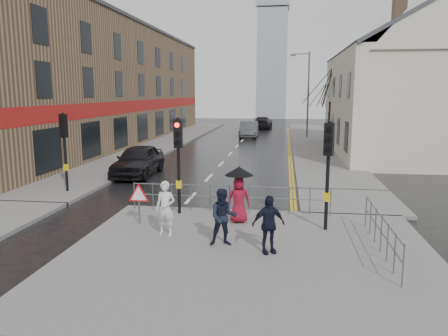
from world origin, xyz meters
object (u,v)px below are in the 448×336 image
(pedestrian_a, at_px, (165,208))
(car_parked, at_px, (138,160))
(pedestrian_b, at_px, (223,217))
(pedestrian_with_umbrella, at_px, (239,191))
(car_mid, at_px, (249,129))
(pedestrian_d, at_px, (268,224))

(pedestrian_a, distance_m, car_parked, 10.70)
(pedestrian_b, height_order, pedestrian_with_umbrella, pedestrian_with_umbrella)
(pedestrian_a, bearing_deg, pedestrian_b, -13.28)
(car_parked, relative_size, car_mid, 1.01)
(pedestrian_a, height_order, car_parked, pedestrian_a)
(car_parked, height_order, car_mid, car_parked)
(pedestrian_d, height_order, car_parked, pedestrian_d)
(pedestrian_a, height_order, pedestrian_d, pedestrian_a)
(pedestrian_with_umbrella, bearing_deg, pedestrian_b, -95.16)
(pedestrian_b, xyz_separation_m, car_parked, (-6.06, 10.46, -0.14))
(pedestrian_with_umbrella, relative_size, car_parked, 0.39)
(pedestrian_d, xyz_separation_m, car_parked, (-7.32, 10.90, -0.11))
(car_mid, bearing_deg, pedestrian_a, -90.97)
(pedestrian_b, height_order, car_mid, pedestrian_b)
(pedestrian_b, relative_size, pedestrian_with_umbrella, 0.87)
(pedestrian_b, relative_size, car_parked, 0.34)
(pedestrian_b, height_order, pedestrian_d, pedestrian_b)
(pedestrian_a, bearing_deg, car_parked, 118.84)
(pedestrian_with_umbrella, height_order, car_mid, pedestrian_with_umbrella)
(pedestrian_d, bearing_deg, car_parked, 99.08)
(pedestrian_b, distance_m, pedestrian_d, 1.34)
(pedestrian_b, xyz_separation_m, pedestrian_d, (1.27, -0.43, -0.02))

